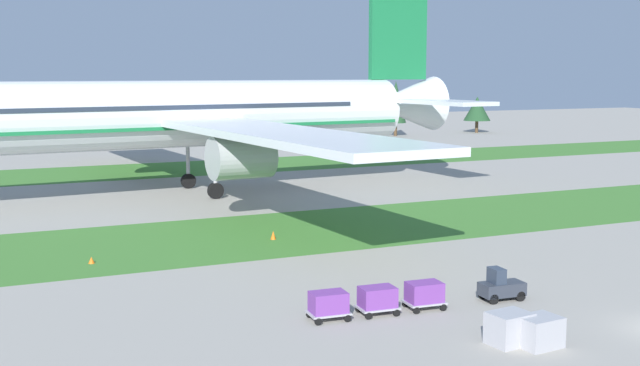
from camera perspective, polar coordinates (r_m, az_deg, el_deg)
grass_strip_near at (r=69.97m, az=3.90°, el=-2.96°), size 320.00×17.40×0.01m
grass_strip_far at (r=112.88m, az=-7.44°, el=1.17°), size 320.00×17.40×0.01m
airliner at (r=86.77m, az=-10.19°, el=4.94°), size 68.04×83.86×24.67m
baggage_tug at (r=47.81m, az=12.94°, el=-7.32°), size 2.69×1.49×1.97m
cargo_dolly_lead at (r=45.31m, az=7.55°, el=-7.90°), size 2.31×1.66×1.55m
cargo_dolly_second at (r=44.08m, az=4.18°, el=-8.30°), size 2.31×1.66×1.55m
cargo_dolly_third at (r=43.01m, az=0.61°, el=-8.70°), size 2.31×1.66×1.55m
uld_container_0 at (r=40.49m, az=13.53°, el=-10.18°), size 2.16×1.80×1.59m
uld_container_1 at (r=40.49m, az=15.55°, el=-10.31°), size 2.13×1.77×1.51m
taxiway_marker_0 at (r=63.46m, az=-3.40°, el=-3.78°), size 0.44×0.44×0.68m
taxiway_marker_1 at (r=57.78m, az=-16.19°, el=-5.37°), size 0.44×0.44×0.47m
distant_tree_line at (r=150.96m, az=-9.22°, el=5.25°), size 148.47×9.99×11.56m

